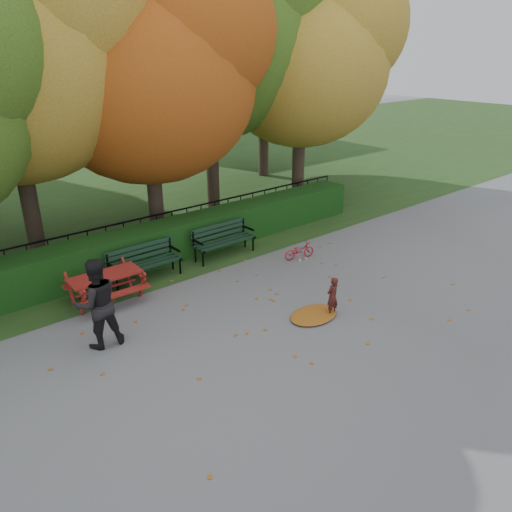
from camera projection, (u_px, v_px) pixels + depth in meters
ground at (285, 320)px, 10.55m from camera, size 90.00×90.00×0.00m
grass_strip at (52, 187)px, 20.43m from camera, size 90.00×90.00×0.00m
building_right at (85, 35)px, 32.70m from camera, size 9.00×6.00×12.00m
hedge at (172, 240)px, 13.53m from camera, size 13.00×0.90×1.00m
iron_fence at (158, 231)px, 14.08m from camera, size 14.00×0.04×1.02m
tree_b at (19, 43)px, 11.75m from camera, size 6.72×6.40×8.79m
tree_c at (160, 67)px, 13.36m from camera, size 6.30×6.00×8.00m
tree_d at (223, 24)px, 15.61m from camera, size 7.14×6.80×9.58m
tree_e at (314, 54)px, 16.49m from camera, size 6.09×5.80×8.16m
tree_g at (274, 45)px, 20.27m from camera, size 6.30×6.00×8.55m
bench_left at (143, 260)px, 12.19m from camera, size 1.80×0.57×0.88m
bench_right at (223, 238)px, 13.61m from camera, size 1.80×0.57×0.88m
picnic_table at (105, 281)px, 11.12m from camera, size 1.60×1.30×0.77m
leaf_pile at (314, 315)px, 10.68m from camera, size 1.35×1.13×0.08m
leaf_scatter at (276, 315)px, 10.76m from camera, size 9.00×5.70×0.01m
child at (332, 296)px, 10.61m from camera, size 0.33×0.22×0.88m
adult at (97, 303)px, 9.34m from camera, size 0.94×0.77×1.81m
bicycle at (299, 250)px, 13.51m from camera, size 0.93×0.50×0.47m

